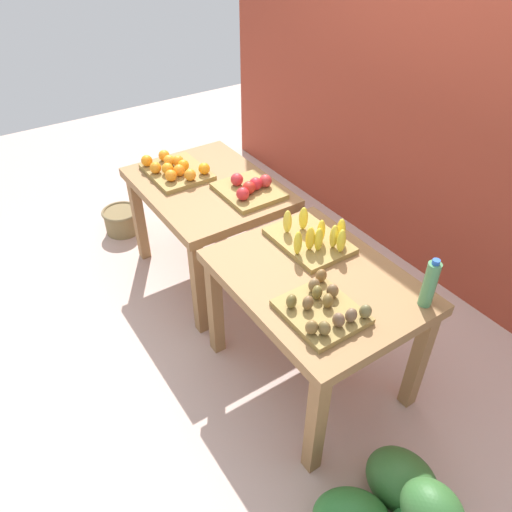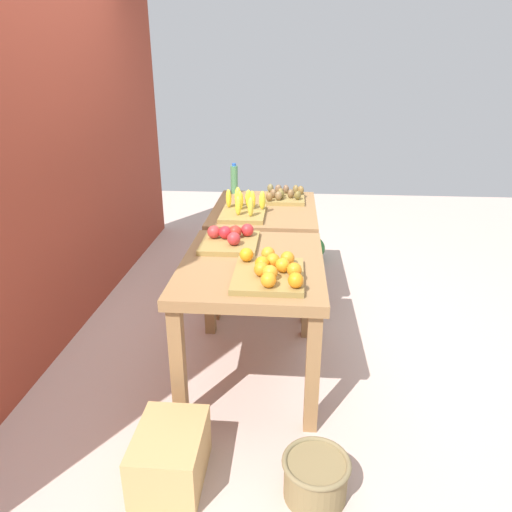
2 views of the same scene
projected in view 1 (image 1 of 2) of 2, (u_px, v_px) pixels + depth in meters
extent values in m
plane|color=#C4A89B|center=(255.00, 317.00, 3.25)|extent=(8.00, 8.00, 0.00)
cube|color=#973927|center=(442.00, 49.00, 2.92)|extent=(4.40, 0.12, 3.00)
cube|color=olive|center=(207.00, 188.00, 3.18)|extent=(1.04, 0.80, 0.06)
cube|color=olive|center=(139.00, 219.00, 3.56)|extent=(0.07, 0.07, 0.69)
cube|color=olive|center=(199.00, 289.00, 2.96)|extent=(0.07, 0.07, 0.69)
cube|color=olive|center=(219.00, 193.00, 3.86)|extent=(0.07, 0.07, 0.69)
cube|color=olive|center=(289.00, 251.00, 3.25)|extent=(0.07, 0.07, 0.69)
cube|color=olive|center=(316.00, 281.00, 2.44)|extent=(1.04, 0.80, 0.06)
cube|color=olive|center=(215.00, 308.00, 2.82)|extent=(0.07, 0.07, 0.69)
cube|color=olive|center=(316.00, 425.00, 2.22)|extent=(0.07, 0.07, 0.69)
cube|color=olive|center=(307.00, 267.00, 3.12)|extent=(0.07, 0.07, 0.69)
cube|color=olive|center=(418.00, 360.00, 2.52)|extent=(0.07, 0.07, 0.69)
cube|color=olive|center=(177.00, 172.00, 3.25)|extent=(0.44, 0.36, 0.03)
sphere|color=orange|center=(204.00, 169.00, 3.18)|extent=(0.11, 0.11, 0.08)
sphere|color=orange|center=(147.00, 161.00, 3.27)|extent=(0.10, 0.10, 0.08)
sphere|color=orange|center=(168.00, 169.00, 3.18)|extent=(0.10, 0.10, 0.08)
sphere|color=orange|center=(178.00, 161.00, 3.26)|extent=(0.08, 0.08, 0.08)
sphere|color=orange|center=(179.00, 170.00, 3.16)|extent=(0.11, 0.11, 0.08)
sphere|color=orange|center=(169.00, 161.00, 3.27)|extent=(0.08, 0.08, 0.08)
sphere|color=orange|center=(155.00, 168.00, 3.19)|extent=(0.09, 0.09, 0.08)
sphere|color=orange|center=(183.00, 165.00, 3.21)|extent=(0.11, 0.11, 0.08)
sphere|color=orange|center=(190.00, 175.00, 3.11)|extent=(0.10, 0.10, 0.08)
sphere|color=orange|center=(171.00, 176.00, 3.10)|extent=(0.10, 0.10, 0.08)
sphere|color=orange|center=(164.00, 156.00, 3.33)|extent=(0.09, 0.09, 0.08)
cube|color=olive|center=(249.00, 191.00, 3.06)|extent=(0.40, 0.34, 0.03)
sphere|color=#BE3232|center=(265.00, 181.00, 3.04)|extent=(0.11, 0.11, 0.08)
sphere|color=red|center=(237.00, 179.00, 3.06)|extent=(0.09, 0.09, 0.08)
sphere|color=red|center=(256.00, 184.00, 3.02)|extent=(0.11, 0.11, 0.08)
sphere|color=red|center=(243.00, 194.00, 2.92)|extent=(0.11, 0.11, 0.08)
sphere|color=red|center=(249.00, 188.00, 2.98)|extent=(0.10, 0.10, 0.08)
cube|color=olive|center=(309.00, 241.00, 2.64)|extent=(0.44, 0.32, 0.03)
ellipsoid|color=yellow|center=(310.00, 238.00, 2.51)|extent=(0.06, 0.06, 0.14)
ellipsoid|color=yellow|center=(303.00, 218.00, 2.65)|extent=(0.07, 0.06, 0.14)
ellipsoid|color=yellow|center=(341.00, 241.00, 2.49)|extent=(0.05, 0.05, 0.14)
ellipsoid|color=yellow|center=(298.00, 243.00, 2.48)|extent=(0.06, 0.07, 0.14)
ellipsoid|color=yellow|center=(321.00, 231.00, 2.56)|extent=(0.06, 0.07, 0.14)
ellipsoid|color=yellow|center=(334.00, 236.00, 2.52)|extent=(0.06, 0.06, 0.14)
ellipsoid|color=yellow|center=(287.00, 222.00, 2.63)|extent=(0.06, 0.06, 0.14)
ellipsoid|color=yellow|center=(341.00, 230.00, 2.57)|extent=(0.06, 0.05, 0.14)
ellipsoid|color=yellow|center=(319.00, 239.00, 2.50)|extent=(0.06, 0.06, 0.14)
cube|color=olive|center=(321.00, 312.00, 2.20)|extent=(0.36, 0.32, 0.03)
ellipsoid|color=brown|center=(291.00, 301.00, 2.18)|extent=(0.07, 0.07, 0.07)
ellipsoid|color=brown|center=(317.00, 292.00, 2.23)|extent=(0.07, 0.07, 0.07)
ellipsoid|color=brown|center=(308.00, 303.00, 2.18)|extent=(0.06, 0.07, 0.07)
ellipsoid|color=brown|center=(339.00, 320.00, 2.09)|extent=(0.07, 0.07, 0.07)
ellipsoid|color=brown|center=(314.00, 285.00, 2.27)|extent=(0.05, 0.06, 0.07)
ellipsoid|color=brown|center=(351.00, 315.00, 2.11)|extent=(0.05, 0.06, 0.07)
ellipsoid|color=brown|center=(328.00, 301.00, 2.19)|extent=(0.07, 0.07, 0.07)
ellipsoid|color=brown|center=(312.00, 327.00, 2.06)|extent=(0.07, 0.07, 0.07)
ellipsoid|color=brown|center=(333.00, 291.00, 2.24)|extent=(0.07, 0.07, 0.07)
ellipsoid|color=brown|center=(324.00, 328.00, 2.05)|extent=(0.07, 0.07, 0.07)
ellipsoid|color=brown|center=(321.00, 276.00, 2.32)|extent=(0.05, 0.06, 0.07)
ellipsoid|color=brown|center=(366.00, 311.00, 2.13)|extent=(0.07, 0.07, 0.07)
cylinder|color=#4C8C59|center=(430.00, 284.00, 2.19)|extent=(0.06, 0.06, 0.24)
cylinder|color=blue|center=(436.00, 262.00, 2.11)|extent=(0.03, 0.03, 0.02)
ellipsoid|color=#34692E|center=(402.00, 481.00, 2.22)|extent=(0.39, 0.33, 0.27)
ellipsoid|color=#2F622D|center=(432.00, 511.00, 1.91)|extent=(0.27, 0.22, 0.22)
cylinder|color=olive|center=(122.00, 221.00, 3.98)|extent=(0.27, 0.27, 0.19)
torus|color=olive|center=(120.00, 211.00, 3.93)|extent=(0.30, 0.30, 0.02)
cube|color=tan|center=(195.00, 197.00, 4.22)|extent=(0.40, 0.30, 0.26)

